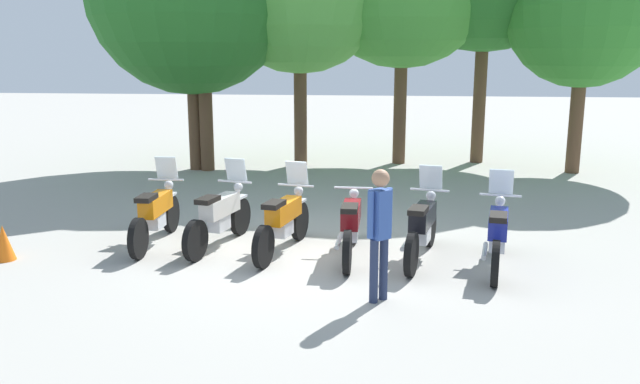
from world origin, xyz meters
TOP-DOWN VIEW (x-y plane):
  - ground_plane at (0.00, 0.00)m, footprint 80.00×80.00m
  - motorcycle_0 at (-2.70, 0.32)m, footprint 0.62×2.19m
  - motorcycle_1 at (-1.61, 0.30)m, footprint 0.76×2.16m
  - motorcycle_2 at (-0.53, 0.11)m, footprint 0.75×2.16m
  - motorcycle_3 at (0.54, -0.01)m, footprint 0.62×2.19m
  - motorcycle_4 at (1.62, -0.01)m, footprint 0.77×2.16m
  - motorcycle_5 at (2.70, -0.28)m, footprint 0.72×2.17m
  - person_0 at (1.01, -1.79)m, footprint 0.34×0.34m
  - tree_1 at (-3.83, 7.11)m, footprint 3.28×3.28m
  - tree_5 at (5.89, 7.86)m, footprint 4.00×4.00m
  - traffic_cone at (-4.68, -0.80)m, footprint 0.32×0.32m

SIDE VIEW (x-z plane):
  - ground_plane at x=0.00m, z-range 0.00..0.00m
  - traffic_cone at x=-4.68m, z-range 0.00..0.55m
  - motorcycle_3 at x=0.54m, z-range 0.01..1.00m
  - motorcycle_0 at x=-2.70m, z-range -0.17..1.20m
  - motorcycle_1 at x=-1.61m, z-range -0.17..1.20m
  - motorcycle_2 at x=-0.53m, z-range -0.17..1.20m
  - motorcycle_4 at x=1.62m, z-range -0.17..1.20m
  - motorcycle_5 at x=2.70m, z-range -0.17..1.20m
  - person_0 at x=1.01m, z-range 0.15..1.84m
  - tree_5 at x=5.89m, z-range 1.09..7.30m
  - tree_1 at x=-3.83m, z-range 1.37..7.46m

